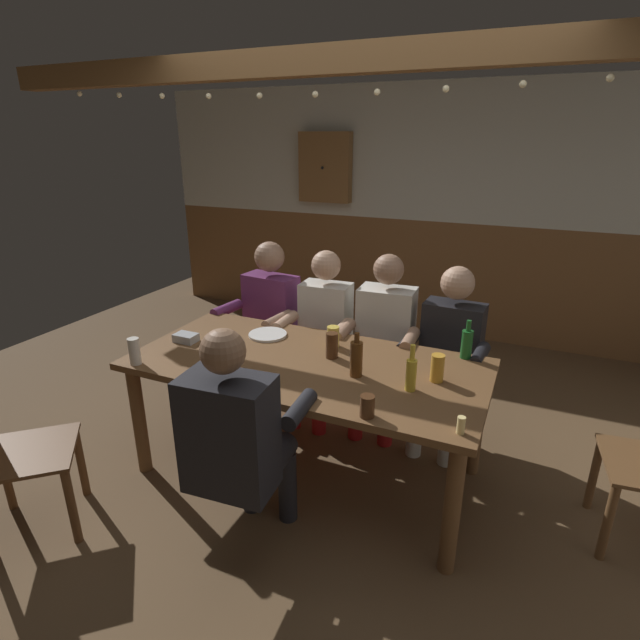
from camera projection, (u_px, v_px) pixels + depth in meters
ground_plane at (300, 481)px, 3.00m from camera, size 7.06×7.06×0.00m
back_wall_upper at (428, 153)px, 4.80m from camera, size 5.89×0.12×1.28m
back_wall_wainscot at (419, 276)px, 5.23m from camera, size 5.89×0.12×1.17m
ceiling_beam at (349, 59)px, 2.78m from camera, size 5.30×0.14×0.16m
dining_table at (307, 375)px, 2.88m from camera, size 2.02×0.98×0.75m
person_0 at (266, 316)px, 3.75m from camera, size 0.58×0.54×1.24m
person_1 at (322, 329)px, 3.56m from camera, size 0.50×0.55×1.21m
person_2 at (383, 335)px, 3.40m from camera, size 0.53×0.54×1.23m
person_3 at (448, 350)px, 3.22m from camera, size 0.54×0.53×1.20m
person_4 at (238, 437)px, 2.26m from camera, size 0.56×0.56×1.23m
chair_empty_near_right at (9, 452)px, 2.49m from camera, size 0.62×0.62×0.88m
table_candle at (461, 425)px, 2.14m from camera, size 0.04×0.04×0.08m
condiment_caddy at (186, 338)px, 3.11m from camera, size 0.14×0.10×0.05m
plate_0 at (268, 334)px, 3.21m from camera, size 0.25×0.25×0.01m
bottle_0 at (467, 343)px, 2.86m from camera, size 0.06×0.06×0.23m
bottle_1 at (411, 373)px, 2.49m from camera, size 0.05×0.05×0.25m
bottle_2 at (356, 358)px, 2.64m from camera, size 0.07×0.07×0.25m
pint_glass_0 at (332, 345)px, 2.87m from camera, size 0.07×0.07×0.15m
pint_glass_1 at (134, 351)px, 2.79m from camera, size 0.06×0.06×0.15m
pint_glass_2 at (333, 337)px, 3.03m from camera, size 0.07×0.07×0.13m
pint_glass_3 at (367, 406)px, 2.27m from camera, size 0.07×0.07×0.11m
pint_glass_4 at (437, 368)px, 2.59m from camera, size 0.07×0.07×0.15m
wall_dart_cabinet at (325, 167)px, 5.14m from camera, size 0.56×0.15×0.70m
string_lights at (346, 89)px, 2.79m from camera, size 4.16×0.04×0.10m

